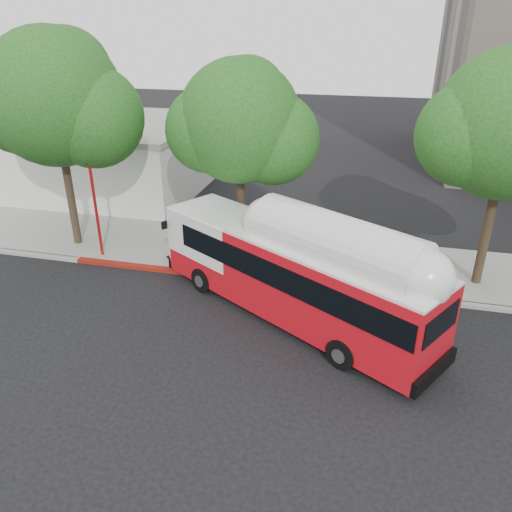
% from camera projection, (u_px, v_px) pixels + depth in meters
% --- Properties ---
extents(ground, '(120.00, 120.00, 0.00)m').
position_uv_depth(ground, '(224.00, 334.00, 17.31)').
color(ground, black).
rests_on(ground, ground).
extents(sidewalk, '(60.00, 5.00, 0.15)m').
position_uv_depth(sidewalk, '(265.00, 254.00, 22.98)').
color(sidewalk, gray).
rests_on(sidewalk, ground).
extents(curb_strip, '(60.00, 0.30, 0.15)m').
position_uv_depth(curb_strip, '(252.00, 280.00, 20.70)').
color(curb_strip, gray).
rests_on(curb_strip, ground).
extents(red_curb_segment, '(10.00, 0.32, 0.16)m').
position_uv_depth(red_curb_segment, '(184.00, 272.00, 21.33)').
color(red_curb_segment, maroon).
rests_on(red_curb_segment, ground).
extents(street_tree_left, '(6.67, 5.80, 9.74)m').
position_uv_depth(street_tree_left, '(66.00, 104.00, 21.14)').
color(street_tree_left, '#2D2116').
rests_on(street_tree_left, ground).
extents(street_tree_mid, '(5.75, 5.00, 8.62)m').
position_uv_depth(street_tree_mid, '(250.00, 127.00, 20.19)').
color(street_tree_mid, '#2D2116').
rests_on(street_tree_mid, ground).
extents(low_commercial_bldg, '(16.20, 10.20, 4.25)m').
position_uv_depth(low_commercial_bldg, '(76.00, 153.00, 31.62)').
color(low_commercial_bldg, silver).
rests_on(low_commercial_bldg, ground).
extents(transit_bus, '(11.33, 8.04, 3.56)m').
position_uv_depth(transit_bus, '(292.00, 276.00, 17.62)').
color(transit_bus, red).
rests_on(transit_bus, ground).
extents(signal_pole, '(0.13, 0.44, 4.66)m').
position_uv_depth(signal_pole, '(96.00, 208.00, 21.79)').
color(signal_pole, '#A91212').
rests_on(signal_pole, ground).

